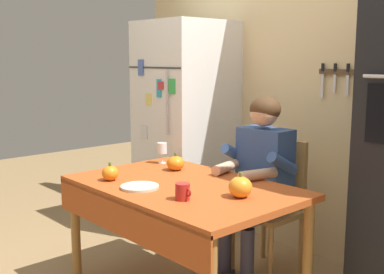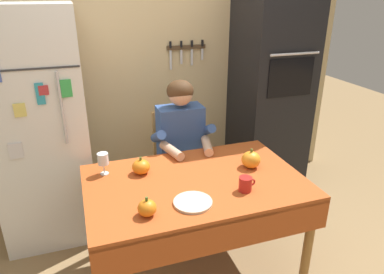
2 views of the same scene
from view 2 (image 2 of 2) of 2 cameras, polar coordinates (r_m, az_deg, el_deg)
name	(u,v)px [view 2 (image 2 of 2)]	position (r m, az deg, el deg)	size (l,w,h in m)	color
back_wall_assembly	(155,59)	(3.26, -6.02, 12.42)	(3.70, 0.13, 2.60)	#D1B784
refrigerator	(41,128)	(2.93, -23.26, 1.29)	(0.68, 0.71, 1.80)	white
wall_oven	(270,86)	(3.37, 12.55, 7.99)	(0.60, 0.64, 2.10)	black
dining_table	(196,193)	(2.32, 0.70, -9.03)	(1.40, 0.90, 0.74)	#9E6B33
chair_behind_person	(177,159)	(3.08, -2.48, -3.63)	(0.40, 0.40, 0.93)	tan
seated_person	(183,144)	(2.82, -1.47, -1.14)	(0.47, 0.55, 1.25)	#38384C
coffee_mug	(246,184)	(2.19, 8.65, -7.52)	(0.11, 0.08, 0.09)	#B2231E
wine_glass	(103,160)	(2.39, -14.19, -3.56)	(0.07, 0.07, 0.15)	white
pumpkin_large	(251,160)	(2.46, 9.50, -3.62)	(0.13, 0.13, 0.14)	orange
pumpkin_medium	(147,208)	(1.96, -7.27, -11.31)	(0.10, 0.10, 0.12)	orange
pumpkin_small	(141,167)	(2.38, -8.24, -4.78)	(0.12, 0.12, 0.12)	orange
serving_tray	(193,202)	(2.06, 0.14, -10.51)	(0.23, 0.23, 0.02)	beige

